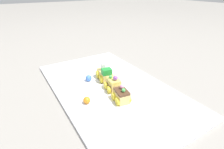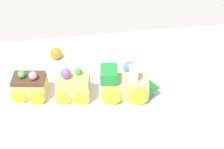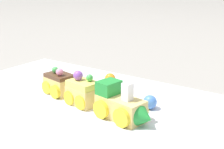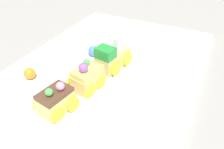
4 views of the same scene
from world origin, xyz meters
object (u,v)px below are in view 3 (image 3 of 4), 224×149
Objects in this scene: cake_car_chocolate at (59,84)px; gumball_blue at (150,102)px; gumball_orange at (110,79)px; cake_train_locomotive at (123,106)px; cake_car_lemon at (84,92)px.

gumball_blue is at bearing 20.21° from cake_car_chocolate.
cake_car_chocolate reaches higher than gumball_orange.
cake_car_chocolate is 0.14m from gumball_orange.
gumball_blue is at bearing 84.50° from cake_train_locomotive.
gumball_blue is (0.13, 0.06, -0.01)m from cake_car_lemon.
gumball_blue is at bearing 32.79° from cake_car_lemon.
cake_train_locomotive is at bearing -104.71° from gumball_blue.
cake_train_locomotive is 4.37× the size of gumball_blue.
gumball_orange is at bearing 152.76° from gumball_blue.
cake_car_chocolate is (-0.20, 0.03, -0.00)m from cake_train_locomotive.
cake_car_lemon is at bearing -179.92° from cake_train_locomotive.
gumball_blue is 0.18m from gumball_orange.
cake_car_lemon reaches higher than gumball_orange.
gumball_blue reaches higher than gumball_orange.
cake_car_chocolate reaches higher than gumball_blue.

